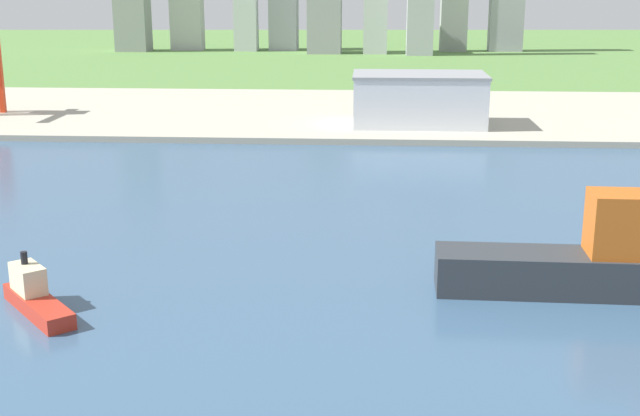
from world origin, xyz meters
TOP-DOWN VIEW (x-y plane):
  - ground_plane at (0.00, 300.00)m, footprint 2400.00×2400.00m
  - water_bay at (0.00, 240.00)m, footprint 840.00×360.00m
  - industrial_pier at (0.00, 490.00)m, footprint 840.00×140.00m
  - container_barge at (66.72, 271.99)m, footprint 58.89×13.13m
  - tugboat_small at (-40.41, 256.73)m, footprint 19.18×20.83m
  - warehouse_main at (40.21, 453.27)m, footprint 52.85×31.71m

SIDE VIEW (x-z plane):
  - ground_plane at x=0.00m, z-range 0.00..0.00m
  - water_bay at x=0.00m, z-range 0.00..0.15m
  - industrial_pier at x=0.00m, z-range 0.00..2.50m
  - tugboat_small at x=-40.41m, z-range -2.16..8.29m
  - container_barge at x=66.72m, z-range -5.92..20.91m
  - warehouse_main at x=40.21m, z-range 2.52..23.02m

